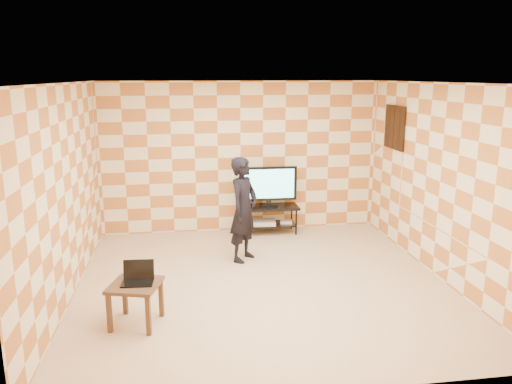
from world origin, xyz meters
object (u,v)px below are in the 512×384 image
side_table (135,291)px  person (244,209)px  tv (269,184)px  tv_stand (269,213)px

side_table → person: person is taller
person → side_table: bearing=178.3°
side_table → person: (1.47, 1.87, 0.39)m
tv → side_table: tv is taller
tv → side_table: size_ratio=1.50×
tv → side_table: (-2.08, -3.14, -0.49)m
tv_stand → tv: (0.00, -0.00, 0.53)m
tv → tv_stand: bearing=90.9°
side_table → person: size_ratio=0.41×
tv_stand → tv: tv is taller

